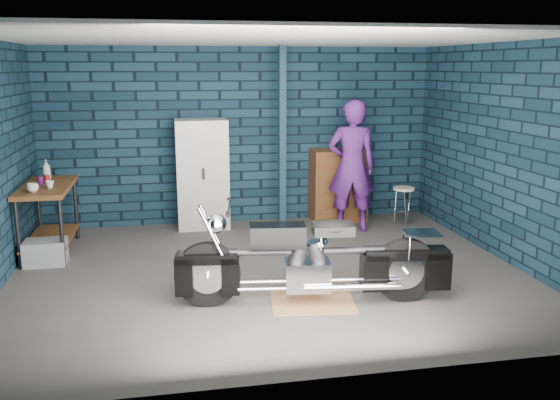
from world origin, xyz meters
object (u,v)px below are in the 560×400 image
Objects in this scene: motorcycle at (314,254)px; person at (352,166)px; storage_bin at (46,252)px; locker at (202,174)px; shop_stool at (403,206)px; workbench at (49,219)px; tool_chest at (338,185)px.

motorcycle is 2.92m from person.
storage_bin is at bearing 20.13° from person.
motorcycle is at bearing -74.08° from locker.
locker reaches higher than shop_stool.
motorcycle is 4.09× the size of shop_stool.
workbench reaches higher than storage_bin.
workbench is 5.12m from shop_stool.
locker reaches higher than workbench.
tool_chest is at bearing 0.00° from locker.
workbench is at bearing 92.29° from storage_bin.
shop_stool is (2.12, 2.77, -0.24)m from motorcycle.
shop_stool is at bearing 10.62° from storage_bin.
storage_bin is (0.02, -0.50, -0.30)m from workbench.
person reaches higher than workbench.
storage_bin is 0.30× the size of locker.
storage_bin is 4.42m from tool_chest.
tool_chest reaches higher than shop_stool.
workbench is 0.85× the size of locker.
workbench is 4.25m from person.
tool_chest is 1.05m from shop_stool.
storage_bin is at bearing -161.41° from tool_chest.
workbench is 3.78m from motorcycle.
storage_bin is 0.84× the size of shop_stool.
motorcycle is at bearing -31.62° from storage_bin.
person reaches higher than tool_chest.
locker is 1.45× the size of tool_chest.
locker is at bearing 180.00° from tool_chest.
workbench is 0.72× the size of person.
person reaches higher than locker.
shop_stool is at bearing -26.27° from tool_chest.
locker is at bearing 171.59° from shop_stool.
workbench is at bearing -174.93° from shop_stool.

